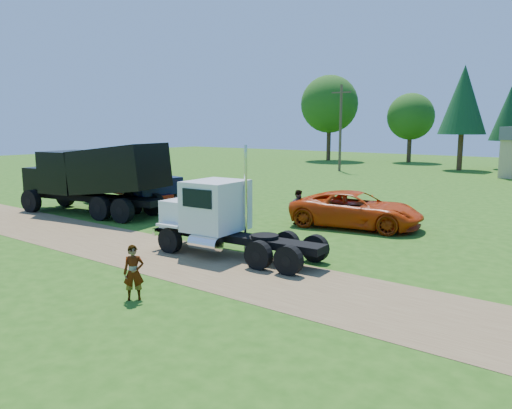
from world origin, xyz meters
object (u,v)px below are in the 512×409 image
Objects in this scene: navy_truck at (126,177)px; spectator_a at (134,273)px; orange_pickup at (356,210)px; white_semi_tractor at (217,217)px; black_dump_truck at (96,175)px.

navy_truck is 5.08× the size of spectator_a.
spectator_a is (-0.36, -12.97, -0.08)m from orange_pickup.
navy_truck is 17.19m from spectator_a.
navy_truck is (-12.06, 5.17, 0.32)m from white_semi_tractor.
spectator_a is at bearing -40.94° from black_dump_truck.
white_semi_tractor is at bearing 154.88° from orange_pickup.
black_dump_truck is 3.21m from navy_truck.
black_dump_truck is 13.98m from orange_pickup.
black_dump_truck is 5.94× the size of spectator_a.
spectator_a is at bearing -27.07° from navy_truck.
spectator_a is (12.43, -7.48, -1.39)m from black_dump_truck.
navy_truck is 14.26m from orange_pickup.
white_semi_tractor reaches higher than black_dump_truck.
navy_truck is 1.29× the size of orange_pickup.
black_dump_truck is 1.50× the size of orange_pickup.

